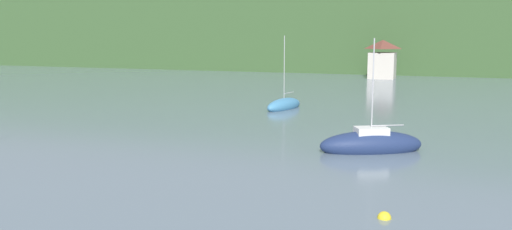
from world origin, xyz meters
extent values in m
cube|color=#38562D|center=(0.00, 113.69, 6.97)|extent=(352.00, 40.11, 13.93)
cube|color=beige|center=(0.00, 87.49, 1.81)|extent=(3.54, 3.72, 3.62)
pyramid|color=brown|center=(0.00, 87.49, 4.77)|extent=(3.72, 3.90, 1.24)
ellipsoid|color=teal|center=(-3.75, 52.99, 0.28)|extent=(2.49, 4.96, 1.23)
cylinder|color=#B7B7BC|center=(-3.75, 52.99, 3.34)|extent=(0.06, 0.06, 5.45)
cylinder|color=#ADADB2|center=(-3.57, 53.77, 1.27)|extent=(0.41, 1.56, 0.05)
ellipsoid|color=navy|center=(5.48, 38.85, 0.34)|extent=(5.77, 4.13, 1.53)
cylinder|color=#B7B7BC|center=(5.48, 38.85, 3.37)|extent=(0.07, 0.07, 5.22)
cylinder|color=#ADADB2|center=(6.27, 39.25, 1.39)|extent=(1.60, 0.86, 0.06)
cube|color=silver|center=(5.48, 38.85, 1.04)|extent=(1.98, 1.70, 0.55)
sphere|color=yellow|center=(7.44, 28.42, 0.00)|extent=(0.47, 0.47, 0.47)
camera|label=1|loc=(9.37, 10.57, 6.18)|focal=37.58mm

